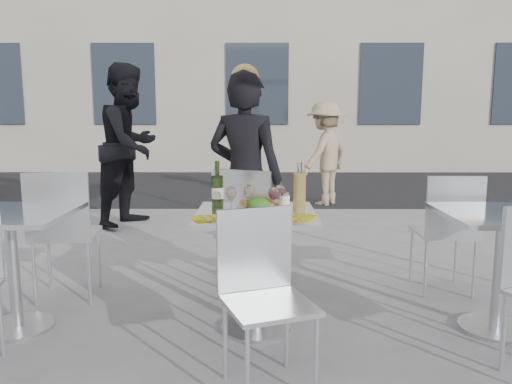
{
  "coord_description": "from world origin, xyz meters",
  "views": [
    {
      "loc": [
        0.01,
        -2.96,
        1.34
      ],
      "look_at": [
        0.0,
        0.15,
        0.85
      ],
      "focal_mm": 35.0,
      "sensor_mm": 36.0,
      "label": 1
    }
  ],
  "objects_px": {
    "pizza_near": "(251,214)",
    "chair_near": "(262,282)",
    "sugar_shaker": "(284,201)",
    "pedestrian_b": "(325,153)",
    "pedestrian_a": "(130,145)",
    "wine_bottle": "(217,189)",
    "wineglass_red_a": "(274,194)",
    "salad_plate": "(259,205)",
    "wineglass_red_b": "(280,192)",
    "chair_far": "(248,224)",
    "carafe": "(299,189)",
    "woman_diner": "(245,178)",
    "napkin_left": "(208,218)",
    "napkin_right": "(299,217)",
    "wineglass_white_b": "(249,192)",
    "side_chair_lfar": "(62,225)",
    "main_table": "(256,246)",
    "side_table_left": "(12,246)",
    "pizza_far": "(260,203)",
    "side_chair_rfar": "(448,224)",
    "side_table_right": "(501,246)",
    "wineglass_white_a": "(231,194)"
  },
  "relations": [
    {
      "from": "side_chair_lfar",
      "to": "side_chair_rfar",
      "type": "bearing_deg",
      "value": 175.59
    },
    {
      "from": "salad_plate",
      "to": "side_table_left",
      "type": "bearing_deg",
      "value": -178.68
    },
    {
      "from": "napkin_right",
      "to": "pizza_near",
      "type": "bearing_deg",
      "value": -161.7
    },
    {
      "from": "chair_far",
      "to": "wineglass_red_a",
      "type": "bearing_deg",
      "value": 134.08
    },
    {
      "from": "carafe",
      "to": "side_table_left",
      "type": "bearing_deg",
      "value": -175.3
    },
    {
      "from": "wineglass_red_a",
      "to": "napkin_left",
      "type": "relative_size",
      "value": 0.66
    },
    {
      "from": "pedestrian_b",
      "to": "pedestrian_a",
      "type": "bearing_deg",
      "value": -23.13
    },
    {
      "from": "side_table_right",
      "to": "salad_plate",
      "type": "height_order",
      "value": "salad_plate"
    },
    {
      "from": "pizza_far",
      "to": "wineglass_white_a",
      "type": "bearing_deg",
      "value": -131.61
    },
    {
      "from": "side_table_left",
      "to": "main_table",
      "type": "bearing_deg",
      "value": 0.0
    },
    {
      "from": "side_table_right",
      "to": "salad_plate",
      "type": "xyz_separation_m",
      "value": [
        -1.48,
        0.03,
        0.25
      ]
    },
    {
      "from": "salad_plate",
      "to": "carafe",
      "type": "distance_m",
      "value": 0.29
    },
    {
      "from": "pedestrian_a",
      "to": "napkin_right",
      "type": "distance_m",
      "value": 3.65
    },
    {
      "from": "pizza_far",
      "to": "wineglass_red_b",
      "type": "relative_size",
      "value": 1.97
    },
    {
      "from": "main_table",
      "to": "pizza_near",
      "type": "height_order",
      "value": "pizza_near"
    },
    {
      "from": "wineglass_white_a",
      "to": "wineglass_red_b",
      "type": "relative_size",
      "value": 1.0
    },
    {
      "from": "pizza_far",
      "to": "wineglass_white_b",
      "type": "bearing_deg",
      "value": -118.66
    },
    {
      "from": "pizza_near",
      "to": "salad_plate",
      "type": "bearing_deg",
      "value": 73.19
    },
    {
      "from": "pizza_near",
      "to": "chair_near",
      "type": "bearing_deg",
      "value": -82.55
    },
    {
      "from": "woman_diner",
      "to": "napkin_right",
      "type": "distance_m",
      "value": 1.15
    },
    {
      "from": "side_table_left",
      "to": "pizza_far",
      "type": "bearing_deg",
      "value": 8.02
    },
    {
      "from": "napkin_left",
      "to": "chair_near",
      "type": "bearing_deg",
      "value": -78.14
    },
    {
      "from": "carafe",
      "to": "wineglass_white_b",
      "type": "height_order",
      "value": "carafe"
    },
    {
      "from": "sugar_shaker",
      "to": "wineglass_red_b",
      "type": "height_order",
      "value": "wineglass_red_b"
    },
    {
      "from": "main_table",
      "to": "chair_near",
      "type": "relative_size",
      "value": 0.86
    },
    {
      "from": "side_chair_lfar",
      "to": "woman_diner",
      "type": "relative_size",
      "value": 0.57
    },
    {
      "from": "salad_plate",
      "to": "wineglass_red_b",
      "type": "relative_size",
      "value": 1.4
    },
    {
      "from": "carafe",
      "to": "napkin_right",
      "type": "xyz_separation_m",
      "value": [
        -0.03,
        -0.29,
        -0.11
      ]
    },
    {
      "from": "side_table_right",
      "to": "napkin_left",
      "type": "relative_size",
      "value": 3.15
    },
    {
      "from": "woman_diner",
      "to": "pedestrian_b",
      "type": "height_order",
      "value": "woman_diner"
    },
    {
      "from": "main_table",
      "to": "napkin_left",
      "type": "distance_m",
      "value": 0.4
    },
    {
      "from": "pizza_far",
      "to": "wineglass_white_a",
      "type": "distance_m",
      "value": 0.28
    },
    {
      "from": "pizza_near",
      "to": "pizza_far",
      "type": "relative_size",
      "value": 1.03
    },
    {
      "from": "pizza_near",
      "to": "sugar_shaker",
      "type": "height_order",
      "value": "sugar_shaker"
    },
    {
      "from": "side_table_left",
      "to": "pedestrian_a",
      "type": "height_order",
      "value": "pedestrian_a"
    },
    {
      "from": "pizza_near",
      "to": "salad_plate",
      "type": "height_order",
      "value": "salad_plate"
    },
    {
      "from": "chair_near",
      "to": "pizza_far",
      "type": "relative_size",
      "value": 2.82
    },
    {
      "from": "salad_plate",
      "to": "napkin_right",
      "type": "distance_m",
      "value": 0.3
    },
    {
      "from": "chair_near",
      "to": "sugar_shaker",
      "type": "xyz_separation_m",
      "value": [
        0.14,
        0.68,
        0.29
      ]
    },
    {
      "from": "pedestrian_a",
      "to": "wineglass_white_b",
      "type": "bearing_deg",
      "value": -131.67
    },
    {
      "from": "wine_bottle",
      "to": "wineglass_red_a",
      "type": "distance_m",
      "value": 0.39
    },
    {
      "from": "pedestrian_a",
      "to": "pizza_near",
      "type": "distance_m",
      "value": 3.5
    },
    {
      "from": "carafe",
      "to": "wineglass_red_a",
      "type": "bearing_deg",
      "value": -140.82
    },
    {
      "from": "side_table_right",
      "to": "wine_bottle",
      "type": "xyz_separation_m",
      "value": [
        -1.75,
        0.17,
        0.32
      ]
    },
    {
      "from": "side_table_right",
      "to": "chair_far",
      "type": "distance_m",
      "value": 1.63
    },
    {
      "from": "napkin_right",
      "to": "pizza_far",
      "type": "bearing_deg",
      "value": 145.29
    },
    {
      "from": "chair_far",
      "to": "carafe",
      "type": "height_order",
      "value": "carafe"
    },
    {
      "from": "wine_bottle",
      "to": "wineglass_red_a",
      "type": "xyz_separation_m",
      "value": [
        0.35,
        -0.16,
        -0.0
      ]
    },
    {
      "from": "napkin_left",
      "to": "pedestrian_b",
      "type": "bearing_deg",
      "value": 49.93
    },
    {
      "from": "side_chair_lfar",
      "to": "wineglass_white_a",
      "type": "relative_size",
      "value": 6.03
    }
  ]
}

